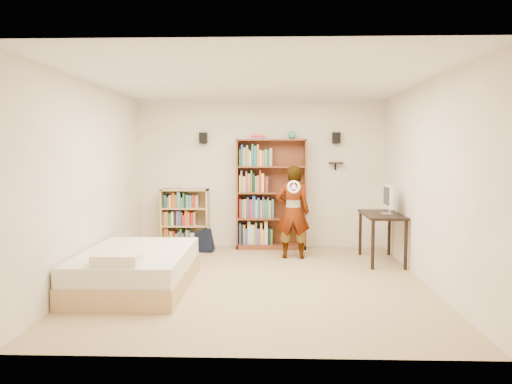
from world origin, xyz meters
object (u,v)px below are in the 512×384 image
tall_bookshelf (271,194)px  computer_desk (382,238)px  person (293,212)px  low_bookshelf (185,218)px  daybed (136,265)px

tall_bookshelf → computer_desk: 2.14m
computer_desk → person: (-1.40, 0.24, 0.38)m
computer_desk → tall_bookshelf: bearing=149.1°
tall_bookshelf → low_bookshelf: size_ratio=1.84×
person → computer_desk: bearing=172.3°
low_bookshelf → daybed: low_bookshelf is taller
daybed → person: person is taller
person → daybed: bearing=43.3°
tall_bookshelf → person: tall_bookshelf is taller
daybed → tall_bookshelf: bearing=56.9°
low_bookshelf → computer_desk: size_ratio=0.94×
low_bookshelf → daybed: size_ratio=0.52×
low_bookshelf → computer_desk: low_bookshelf is taller
low_bookshelf → person: (1.93, -0.84, 0.23)m
computer_desk → person: size_ratio=0.75×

